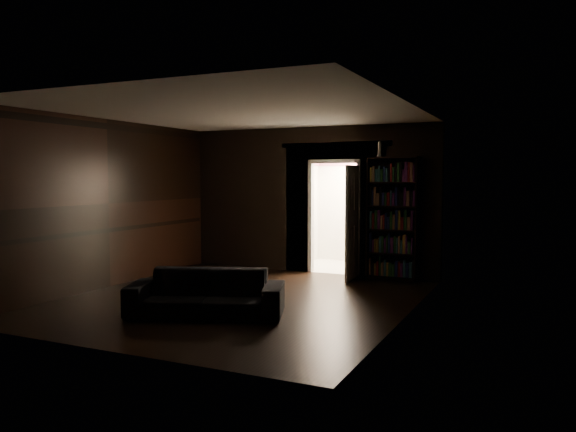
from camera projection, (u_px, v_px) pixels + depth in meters
name	position (u px, v px, depth m)	size (l,w,h in m)	color
ground	(240.00, 300.00, 8.42)	(5.50, 5.50, 0.00)	black
room_walls	(271.00, 187.00, 9.28)	(5.02, 5.61, 2.84)	black
kitchen_alcove	(353.00, 207.00, 11.64)	(2.20, 1.80, 2.60)	beige
sofa	(206.00, 286.00, 7.47)	(2.05, 0.89, 0.79)	black
bookshelf	(393.00, 219.00, 10.00)	(0.90, 0.32, 2.20)	black
refrigerator	(373.00, 226.00, 11.73)	(0.74, 0.68, 1.65)	white
door	(352.00, 223.00, 10.02)	(0.85, 0.05, 2.05)	silver
figurine	(380.00, 149.00, 9.94)	(0.09, 0.09, 0.27)	white
bottles	(374.00, 180.00, 11.64)	(0.60, 0.07, 0.24)	black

